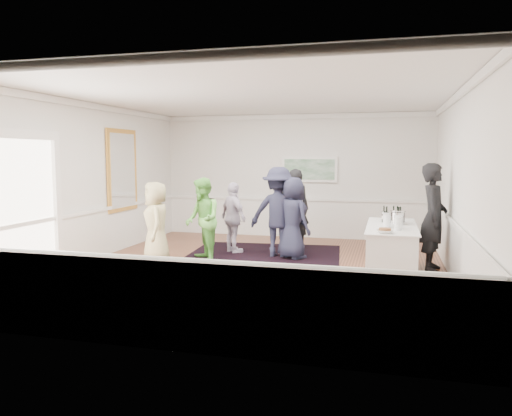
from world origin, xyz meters
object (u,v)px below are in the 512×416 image
(ice_bucket, at_px, (398,218))
(nut_bowl, at_px, (385,231))
(bartender, at_px, (433,217))
(guest_dark_b, at_px, (294,209))
(guest_tan, at_px, (156,223))
(guest_navy, at_px, (293,218))
(serving_table, at_px, (391,251))
(guest_green, at_px, (202,220))
(guest_dark_a, at_px, (279,212))
(guest_lilac, at_px, (233,218))

(ice_bucket, xyz_separation_m, nut_bowl, (-0.21, -1.11, -0.08))
(bartender, distance_m, ice_bucket, 0.81)
(bartender, distance_m, guest_dark_b, 3.22)
(guest_tan, distance_m, ice_bucket, 4.59)
(guest_dark_b, relative_size, guest_navy, 1.08)
(serving_table, relative_size, ice_bucket, 8.62)
(guest_green, height_order, guest_dark_a, guest_dark_a)
(nut_bowl, bearing_deg, serving_table, 82.81)
(guest_dark_a, xyz_separation_m, guest_dark_b, (0.16, 0.97, -0.03))
(nut_bowl, bearing_deg, guest_navy, 133.35)
(nut_bowl, bearing_deg, guest_tan, 169.76)
(guest_tan, bearing_deg, guest_navy, 84.19)
(guest_lilac, relative_size, ice_bucket, 5.98)
(guest_tan, xyz_separation_m, guest_green, (0.79, 0.48, 0.03))
(guest_dark_b, bearing_deg, guest_navy, 85.32)
(guest_lilac, bearing_deg, ice_bucket, -155.88)
(guest_dark_a, relative_size, ice_bucket, 7.30)
(guest_dark_a, distance_m, nut_bowl, 3.01)
(guest_green, xyz_separation_m, ice_bucket, (3.78, -0.16, 0.17))
(ice_bucket, bearing_deg, guest_navy, 157.66)
(bartender, relative_size, nut_bowl, 7.54)
(guest_lilac, bearing_deg, guest_green, 112.60)
(guest_navy, bearing_deg, ice_bucket, -164.09)
(bartender, height_order, guest_lilac, bartender)
(serving_table, xyz_separation_m, guest_green, (-3.68, 0.37, 0.39))
(guest_green, xyz_separation_m, guest_dark_a, (1.39, 0.81, 0.10))
(bartender, xyz_separation_m, guest_dark_a, (-3.04, 0.48, -0.05))
(guest_green, distance_m, guest_lilac, 1.04)
(serving_table, xyz_separation_m, guest_lilac, (-3.33, 1.34, 0.32))
(guest_navy, bearing_deg, guest_dark_a, 17.87)
(guest_lilac, height_order, guest_dark_a, guest_dark_a)
(guest_green, bearing_deg, serving_table, 49.74)
(guest_dark_a, distance_m, guest_navy, 0.36)
(bartender, bearing_deg, serving_table, 141.80)
(guest_lilac, xyz_separation_m, guest_navy, (1.37, -0.28, 0.07))
(serving_table, bearing_deg, ice_bucket, 64.56)
(ice_bucket, bearing_deg, guest_tan, -175.93)
(guest_green, height_order, guest_lilac, guest_green)
(ice_bucket, bearing_deg, guest_dark_a, 157.92)
(guest_dark_b, height_order, ice_bucket, guest_dark_b)
(guest_dark_b, bearing_deg, guest_tan, 30.67)
(guest_tan, bearing_deg, guest_green, 90.40)
(guest_green, bearing_deg, guest_lilac, 125.71)
(guest_dark_a, bearing_deg, guest_navy, 161.08)
(ice_bucket, relative_size, nut_bowl, 0.98)
(guest_green, distance_m, guest_navy, 1.85)
(guest_dark_b, bearing_deg, bartender, 140.01)
(bartender, distance_m, guest_green, 4.44)
(guest_tan, bearing_deg, bartender, 67.98)
(serving_table, bearing_deg, guest_green, 174.30)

